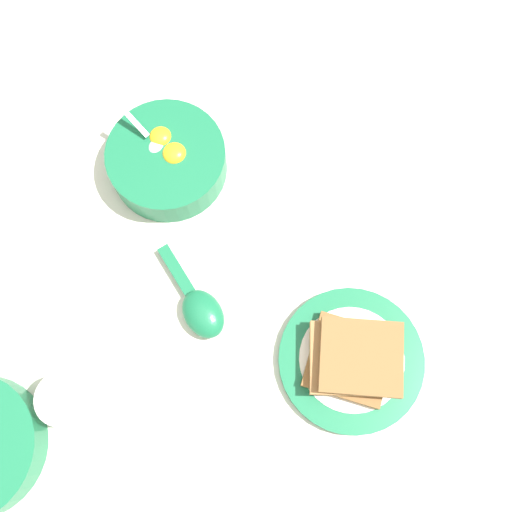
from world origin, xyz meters
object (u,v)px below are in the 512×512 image
toast_sandwich (353,358)px  soup_spoon (199,308)px  egg_bowl (167,160)px  toast_plate (351,360)px  drinking_cup (71,400)px

toast_sandwich → soup_spoon: 0.21m
egg_bowl → toast_sandwich: egg_bowl is taller
egg_bowl → toast_plate: (0.09, 0.35, -0.02)m
toast_plate → drinking_cup: (0.23, -0.26, 0.03)m
toast_sandwich → drinking_cup: 0.35m
egg_bowl → drinking_cup: egg_bowl is taller
egg_bowl → toast_sandwich: 0.37m
egg_bowl → soup_spoon: bearing=46.3°
toast_sandwich → drinking_cup: bearing=-48.7°
egg_bowl → soup_spoon: egg_bowl is taller
egg_bowl → toast_plate: egg_bowl is taller
egg_bowl → drinking_cup: size_ratio=2.07×
toast_plate → drinking_cup: bearing=-48.5°
egg_bowl → drinking_cup: bearing=15.5°
toast_sandwich → soup_spoon: size_ratio=0.98×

